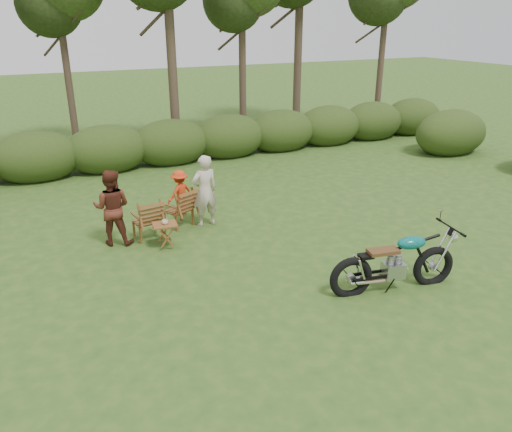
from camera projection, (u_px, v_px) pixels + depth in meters
name	position (u px, v px, depth m)	size (l,w,h in m)	color
ground	(326.00, 289.00, 8.64)	(80.00, 80.00, 0.00)	#264818
tree_line	(173.00, 36.00, 15.55)	(22.52, 11.62, 8.14)	#3C2D21
motorcycle	(391.00, 288.00, 8.65)	(2.19, 0.83, 1.25)	#0CA399
lawn_chair_right	(179.00, 226.00, 11.24)	(0.61, 0.61, 0.89)	brown
lawn_chair_left	(149.00, 237.00, 10.64)	(0.60, 0.60, 0.88)	brown
side_table	(166.00, 235.00, 10.11)	(0.50, 0.42, 0.51)	#5B3016
cup	(165.00, 222.00, 9.97)	(0.12, 0.12, 0.10)	beige
adult_a	(206.00, 225.00, 11.27)	(0.59, 0.39, 1.63)	#C2B1A0
adult_b	(116.00, 243.00, 10.38)	(0.77, 0.60, 1.58)	#542318
child	(181.00, 214.00, 11.89)	(0.70, 0.40, 1.09)	red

